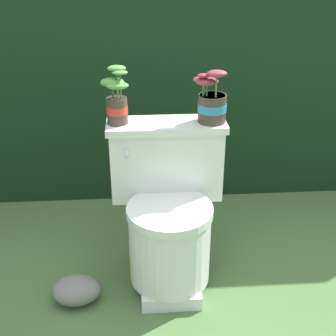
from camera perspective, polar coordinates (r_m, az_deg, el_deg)
ground_plane at (r=2.20m, az=2.31°, el=-14.81°), size 12.00×12.00×0.00m
hedge_backdrop at (r=3.02m, az=-0.13°, el=14.34°), size 4.16×0.93×1.60m
toilet at (r=2.07m, az=0.06°, el=-5.79°), size 0.51×0.48×0.73m
potted_plant_left at (r=1.97m, az=-6.31°, el=8.23°), size 0.12×0.10×0.25m
potted_plant_midleft at (r=1.99m, az=5.31°, el=8.01°), size 0.15×0.13×0.23m
garden_stone at (r=2.15m, az=-11.09°, el=-14.39°), size 0.21×0.17×0.12m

